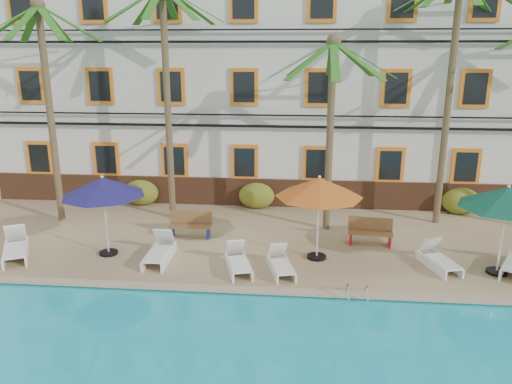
# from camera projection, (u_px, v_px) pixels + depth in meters

# --- Properties ---
(ground) EXTENTS (100.00, 100.00, 0.00)m
(ground) POSITION_uv_depth(u_px,v_px,m) (268.00, 285.00, 14.75)
(ground) COLOR #384C23
(ground) RESTS_ON ground
(pool_deck) EXTENTS (30.00, 12.00, 0.25)m
(pool_deck) POSITION_uv_depth(u_px,v_px,m) (277.00, 224.00, 19.50)
(pool_deck) COLOR tan
(pool_deck) RESTS_ON ground
(pool_coping) EXTENTS (30.00, 0.35, 0.06)m
(pool_coping) POSITION_uv_depth(u_px,v_px,m) (266.00, 291.00, 13.81)
(pool_coping) COLOR tan
(pool_coping) RESTS_ON pool_deck
(hotel_building) EXTENTS (25.40, 6.44, 10.22)m
(hotel_building) POSITION_uv_depth(u_px,v_px,m) (284.00, 80.00, 22.81)
(hotel_building) COLOR silver
(hotel_building) RESTS_ON pool_deck
(palm_a) EXTENTS (4.38, 4.38, 8.22)m
(palm_a) POSITION_uv_depth(u_px,v_px,m) (47.00, 84.00, 18.16)
(palm_a) COLOR brown
(palm_a) RESTS_ON pool_deck
(palm_b) EXTENTS (4.38, 4.38, 8.86)m
(palm_b) POSITION_uv_depth(u_px,v_px,m) (166.00, 73.00, 18.40)
(palm_b) COLOR brown
(palm_b) RESTS_ON pool_deck
(palm_c) EXTENTS (4.38, 4.38, 6.99)m
(palm_c) POSITION_uv_depth(u_px,v_px,m) (331.00, 106.00, 17.43)
(palm_c) COLOR brown
(palm_c) RESTS_ON pool_deck
(palm_d) EXTENTS (4.38, 4.38, 9.23)m
(palm_d) POSITION_uv_depth(u_px,v_px,m) (452.00, 68.00, 17.76)
(palm_d) COLOR brown
(palm_d) RESTS_ON pool_deck
(shrub_left) EXTENTS (1.50, 0.90, 1.10)m
(shrub_left) POSITION_uv_depth(u_px,v_px,m) (141.00, 193.00, 21.37)
(shrub_left) COLOR #215618
(shrub_left) RESTS_ON pool_deck
(shrub_mid) EXTENTS (1.50, 0.90, 1.10)m
(shrub_mid) POSITION_uv_depth(u_px,v_px,m) (257.00, 196.00, 20.93)
(shrub_mid) COLOR #215618
(shrub_mid) RESTS_ON pool_deck
(shrub_right) EXTENTS (1.50, 0.90, 1.10)m
(shrub_right) POSITION_uv_depth(u_px,v_px,m) (461.00, 201.00, 20.18)
(shrub_right) COLOR #215618
(shrub_right) RESTS_ON pool_deck
(umbrella_blue) EXTENTS (2.67, 2.67, 2.67)m
(umbrella_blue) POSITION_uv_depth(u_px,v_px,m) (103.00, 187.00, 15.74)
(umbrella_blue) COLOR black
(umbrella_blue) RESTS_ON pool_deck
(umbrella_red) EXTENTS (2.75, 2.75, 2.75)m
(umbrella_red) POSITION_uv_depth(u_px,v_px,m) (319.00, 188.00, 15.41)
(umbrella_red) COLOR black
(umbrella_red) RESTS_ON pool_deck
(umbrella_green) EXTENTS (2.76, 2.76, 2.76)m
(umbrella_green) POSITION_uv_depth(u_px,v_px,m) (507.00, 198.00, 14.32)
(umbrella_green) COLOR black
(umbrella_green) RESTS_ON pool_deck
(lounger_a) EXTENTS (1.55, 2.09, 0.94)m
(lounger_a) POSITION_uv_depth(u_px,v_px,m) (16.00, 248.00, 16.08)
(lounger_a) COLOR white
(lounger_a) RESTS_ON pool_deck
(lounger_b) EXTENTS (0.70, 1.89, 0.89)m
(lounger_b) POSITION_uv_depth(u_px,v_px,m) (160.00, 252.00, 15.83)
(lounger_b) COLOR white
(lounger_b) RESTS_ON pool_deck
(lounger_c) EXTENTS (1.08, 1.83, 0.82)m
(lounger_c) POSITION_uv_depth(u_px,v_px,m) (238.00, 262.00, 15.14)
(lounger_c) COLOR white
(lounger_c) RESTS_ON pool_deck
(lounger_d) EXTENTS (0.97, 1.74, 0.78)m
(lounger_d) POSITION_uv_depth(u_px,v_px,m) (281.00, 264.00, 15.00)
(lounger_d) COLOR white
(lounger_d) RESTS_ON pool_deck
(lounger_e) EXTENTS (1.11, 1.83, 0.82)m
(lounger_e) POSITION_uv_depth(u_px,v_px,m) (438.00, 259.00, 15.30)
(lounger_e) COLOR white
(lounger_e) RESTS_ON pool_deck
(bench_left) EXTENTS (1.52, 0.54, 0.93)m
(bench_left) POSITION_uv_depth(u_px,v_px,m) (190.00, 224.00, 17.74)
(bench_left) COLOR olive
(bench_left) RESTS_ON pool_deck
(bench_right) EXTENTS (1.55, 0.65, 0.93)m
(bench_right) POSITION_uv_depth(u_px,v_px,m) (371.00, 231.00, 17.09)
(bench_right) COLOR olive
(bench_right) RESTS_ON pool_deck
(pool_ladder) EXTENTS (0.54, 0.74, 0.74)m
(pool_ladder) POSITION_uv_depth(u_px,v_px,m) (357.00, 298.00, 13.50)
(pool_ladder) COLOR silver
(pool_ladder) RESTS_ON ground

